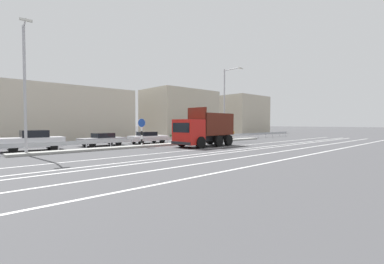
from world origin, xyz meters
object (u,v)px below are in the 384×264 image
object	(u,v)px
street_lamp_1	(226,101)
parked_car_4	(190,135)
median_road_sign	(142,132)
parked_car_1	(33,141)
parked_car_3	(148,137)
parked_car_5	(220,133)
parked_car_2	(102,139)
dump_truck	(199,133)
street_lamp_0	(25,84)

from	to	relation	value
street_lamp_1	parked_car_4	distance (m)	6.13
median_road_sign	parked_car_1	world-z (taller)	median_road_sign
parked_car_1	parked_car_3	xyz separation A→B (m)	(10.87, 0.25, -0.15)
parked_car_1	parked_car_5	distance (m)	22.98
median_road_sign	parked_car_2	bearing A→B (deg)	117.32
median_road_sign	parked_car_4	xyz separation A→B (m)	(8.93, 3.33, -0.74)
parked_car_1	parked_car_2	world-z (taller)	parked_car_1
dump_truck	parked_car_2	xyz separation A→B (m)	(-6.18, 7.22, -0.67)
parked_car_3	street_lamp_1	bearing A→B (deg)	70.63
median_road_sign	parked_car_1	bearing A→B (deg)	158.32
dump_truck	parked_car_2	distance (m)	9.52
street_lamp_1	parked_car_5	xyz separation A→B (m)	(3.45, 3.93, -4.09)
dump_truck	street_lamp_0	bearing A→B (deg)	73.57
dump_truck	street_lamp_1	world-z (taller)	street_lamp_1
street_lamp_0	street_lamp_1	size ratio (longest dim) A/B	1.00
median_road_sign	parked_car_1	xyz separation A→B (m)	(-8.01, 3.18, -0.61)
street_lamp_0	parked_car_4	xyz separation A→B (m)	(17.96, 3.42, -4.15)
street_lamp_1	parked_car_4	world-z (taller)	street_lamp_1
street_lamp_1	parked_car_3	xyz separation A→B (m)	(-8.65, 3.75, -4.22)
median_road_sign	street_lamp_0	size ratio (longest dim) A/B	0.30
street_lamp_0	parked_car_3	xyz separation A→B (m)	(11.89, 3.52, -4.17)
parked_car_3	parked_car_5	xyz separation A→B (m)	(12.10, 0.19, 0.12)
parked_car_2	parked_car_4	size ratio (longest dim) A/B	0.92
street_lamp_1	parked_car_4	bearing A→B (deg)	125.30
street_lamp_0	street_lamp_1	distance (m)	20.55
parked_car_3	parked_car_5	bearing A→B (deg)	94.92
street_lamp_1	parked_car_3	bearing A→B (deg)	156.59
street_lamp_1	parked_car_5	world-z (taller)	street_lamp_1
parked_car_1	parked_car_3	distance (m)	10.87
parked_car_1	street_lamp_1	bearing A→B (deg)	-98.19
dump_truck	parked_car_1	xyz separation A→B (m)	(-12.16, 6.47, -0.50)
parked_car_3	parked_car_4	xyz separation A→B (m)	(6.07, -0.10, 0.02)
parked_car_4	street_lamp_0	bearing A→B (deg)	-79.08
parked_car_3	parked_car_5	size ratio (longest dim) A/B	0.90
street_lamp_0	parked_car_1	world-z (taller)	street_lamp_0
street_lamp_1	parked_car_2	distance (m)	14.80
dump_truck	street_lamp_0	size ratio (longest dim) A/B	0.73
parked_car_4	parked_car_5	size ratio (longest dim) A/B	1.02
parked_car_4	parked_car_5	world-z (taller)	parked_car_5
parked_car_3	parked_car_4	size ratio (longest dim) A/B	0.88
dump_truck	parked_car_3	bearing A→B (deg)	8.10
median_road_sign	street_lamp_0	bearing A→B (deg)	-179.47
parked_car_2	parked_car_5	distance (m)	16.99
parked_car_5	street_lamp_1	bearing A→B (deg)	137.40
parked_car_1	parked_car_3	world-z (taller)	parked_car_1
parked_car_1	parked_car_5	world-z (taller)	parked_car_1
median_road_sign	parked_car_2	xyz separation A→B (m)	(-2.03, 3.93, -0.78)
dump_truck	parked_car_2	size ratio (longest dim) A/B	1.46
parked_car_3	parked_car_2	bearing A→B (deg)	-91.73
parked_car_5	parked_car_3	bearing A→B (deg)	89.56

